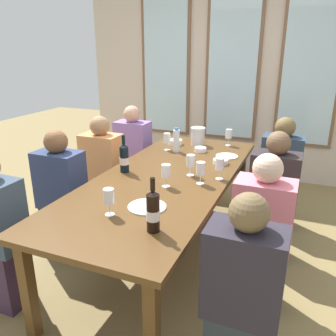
{
  "coord_description": "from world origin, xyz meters",
  "views": [
    {
      "loc": [
        1.02,
        -2.42,
        1.73
      ],
      "look_at": [
        0.0,
        0.04,
        0.79
      ],
      "focal_mm": 36.97,
      "sensor_mm": 36.0,
      "label": 1
    }
  ],
  "objects_px": {
    "seated_person_1": "(241,300)",
    "seated_person_2": "(133,156)",
    "tasting_bowl_2": "(200,150)",
    "wine_glass_3": "(220,165)",
    "wine_bottle_0": "(153,211)",
    "wine_glass_6": "(191,161)",
    "tasting_bowl_0": "(221,162)",
    "wine_glass_0": "(229,134)",
    "wine_glass_2": "(201,169)",
    "seated_person_7": "(261,238)",
    "water_bottle": "(176,141)",
    "white_plate_0": "(227,156)",
    "wine_bottle_1": "(124,158)",
    "seated_person_4": "(103,174)",
    "seated_person_5": "(272,200)",
    "wine_glass_4": "(167,139)",
    "tasting_bowl_1": "(175,142)",
    "wine_glass_5": "(109,197)",
    "dining_table": "(166,183)",
    "white_plate_1": "(147,207)",
    "seated_person_3": "(280,176)",
    "metal_pitcher": "(198,136)",
    "seated_person_6": "(62,198)"
  },
  "relations": [
    {
      "from": "seated_person_1",
      "to": "seated_person_2",
      "type": "xyz_separation_m",
      "value": [
        -1.64,
        1.94,
        0.0
      ]
    },
    {
      "from": "tasting_bowl_2",
      "to": "wine_glass_3",
      "type": "relative_size",
      "value": 0.68
    },
    {
      "from": "wine_bottle_0",
      "to": "wine_glass_6",
      "type": "xyz_separation_m",
      "value": [
        -0.1,
        0.93,
        -0.0
      ]
    },
    {
      "from": "tasting_bowl_0",
      "to": "wine_glass_0",
      "type": "height_order",
      "value": "wine_glass_0"
    },
    {
      "from": "wine_glass_2",
      "to": "wine_bottle_0",
      "type": "bearing_deg",
      "value": -92.32
    },
    {
      "from": "seated_person_7",
      "to": "wine_glass_6",
      "type": "bearing_deg",
      "value": 148.22
    },
    {
      "from": "water_bottle",
      "to": "white_plate_0",
      "type": "bearing_deg",
      "value": 2.84
    },
    {
      "from": "seated_person_7",
      "to": "wine_bottle_1",
      "type": "bearing_deg",
      "value": 167.08
    },
    {
      "from": "wine_glass_3",
      "to": "seated_person_7",
      "type": "bearing_deg",
      "value": -45.3
    },
    {
      "from": "wine_glass_2",
      "to": "seated_person_4",
      "type": "height_order",
      "value": "seated_person_4"
    },
    {
      "from": "water_bottle",
      "to": "seated_person_5",
      "type": "distance_m",
      "value": 1.09
    },
    {
      "from": "water_bottle",
      "to": "wine_glass_4",
      "type": "height_order",
      "value": "water_bottle"
    },
    {
      "from": "wine_bottle_0",
      "to": "seated_person_2",
      "type": "height_order",
      "value": "seated_person_2"
    },
    {
      "from": "tasting_bowl_1",
      "to": "seated_person_5",
      "type": "distance_m",
      "value": 1.26
    },
    {
      "from": "wine_glass_5",
      "to": "seated_person_5",
      "type": "distance_m",
      "value": 1.44
    },
    {
      "from": "wine_bottle_0",
      "to": "wine_glass_4",
      "type": "bearing_deg",
      "value": 109.9
    },
    {
      "from": "dining_table",
      "to": "tasting_bowl_2",
      "type": "xyz_separation_m",
      "value": [
        0.06,
        0.75,
        0.09
      ]
    },
    {
      "from": "dining_table",
      "to": "seated_person_5",
      "type": "distance_m",
      "value": 0.89
    },
    {
      "from": "dining_table",
      "to": "tasting_bowl_2",
      "type": "bearing_deg",
      "value": 85.74
    },
    {
      "from": "wine_bottle_0",
      "to": "water_bottle",
      "type": "relative_size",
      "value": 1.34
    },
    {
      "from": "wine_bottle_1",
      "to": "tasting_bowl_1",
      "type": "height_order",
      "value": "wine_bottle_1"
    },
    {
      "from": "seated_person_7",
      "to": "white_plate_1",
      "type": "bearing_deg",
      "value": -158.8
    },
    {
      "from": "white_plate_1",
      "to": "wine_glass_4",
      "type": "relative_size",
      "value": 1.45
    },
    {
      "from": "wine_glass_0",
      "to": "seated_person_4",
      "type": "distance_m",
      "value": 1.36
    },
    {
      "from": "tasting_bowl_1",
      "to": "wine_bottle_0",
      "type": "bearing_deg",
      "value": -72.55
    },
    {
      "from": "white_plate_0",
      "to": "seated_person_4",
      "type": "xyz_separation_m",
      "value": [
        -1.16,
        -0.37,
        -0.22
      ]
    },
    {
      "from": "wine_glass_5",
      "to": "white_plate_1",
      "type": "bearing_deg",
      "value": 47.16
    },
    {
      "from": "wine_bottle_0",
      "to": "wine_glass_4",
      "type": "distance_m",
      "value": 1.62
    },
    {
      "from": "white_plate_1",
      "to": "wine_bottle_1",
      "type": "bearing_deg",
      "value": 130.83
    },
    {
      "from": "wine_glass_2",
      "to": "seated_person_3",
      "type": "distance_m",
      "value": 1.17
    },
    {
      "from": "tasting_bowl_1",
      "to": "seated_person_2",
      "type": "xyz_separation_m",
      "value": [
        -0.55,
        0.06,
        -0.24
      ]
    },
    {
      "from": "wine_glass_4",
      "to": "wine_glass_5",
      "type": "bearing_deg",
      "value": -81.39
    },
    {
      "from": "wine_glass_2",
      "to": "seated_person_7",
      "type": "distance_m",
      "value": 0.66
    },
    {
      "from": "metal_pitcher",
      "to": "seated_person_1",
      "type": "relative_size",
      "value": 0.17
    },
    {
      "from": "seated_person_4",
      "to": "white_plate_1",
      "type": "bearing_deg",
      "value": -44.26
    },
    {
      "from": "wine_bottle_0",
      "to": "wine_glass_6",
      "type": "height_order",
      "value": "wine_bottle_0"
    },
    {
      "from": "tasting_bowl_0",
      "to": "wine_glass_0",
      "type": "distance_m",
      "value": 0.64
    },
    {
      "from": "white_plate_0",
      "to": "wine_glass_0",
      "type": "xyz_separation_m",
      "value": [
        -0.08,
        0.39,
        0.12
      ]
    },
    {
      "from": "metal_pitcher",
      "to": "wine_glass_4",
      "type": "relative_size",
      "value": 1.09
    },
    {
      "from": "wine_glass_5",
      "to": "seated_person_6",
      "type": "bearing_deg",
      "value": 148.65
    },
    {
      "from": "wine_glass_3",
      "to": "wine_glass_5",
      "type": "bearing_deg",
      "value": -118.84
    },
    {
      "from": "wine_bottle_1",
      "to": "seated_person_1",
      "type": "relative_size",
      "value": 0.28
    },
    {
      "from": "wine_glass_2",
      "to": "wine_glass_5",
      "type": "bearing_deg",
      "value": -117.31
    },
    {
      "from": "wine_glass_4",
      "to": "seated_person_5",
      "type": "distance_m",
      "value": 1.19
    },
    {
      "from": "wine_glass_4",
      "to": "seated_person_3",
      "type": "height_order",
      "value": "seated_person_3"
    },
    {
      "from": "wine_bottle_1",
      "to": "wine_glass_3",
      "type": "height_order",
      "value": "wine_bottle_1"
    },
    {
      "from": "water_bottle",
      "to": "seated_person_6",
      "type": "relative_size",
      "value": 0.22
    },
    {
      "from": "wine_glass_2",
      "to": "seated_person_1",
      "type": "height_order",
      "value": "seated_person_1"
    },
    {
      "from": "wine_glass_4",
      "to": "seated_person_3",
      "type": "relative_size",
      "value": 0.16
    },
    {
      "from": "tasting_bowl_2",
      "to": "seated_person_1",
      "type": "xyz_separation_m",
      "value": [
        0.76,
        -1.72,
        -0.24
      ]
    }
  ]
}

